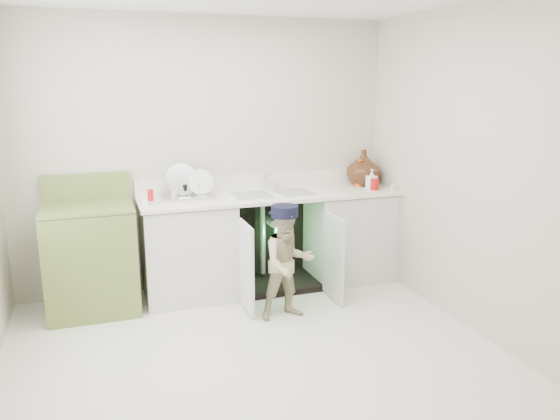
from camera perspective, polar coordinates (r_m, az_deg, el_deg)
The scene contains 5 objects.
ground at distance 4.11m, azimuth -2.84°, elevation -14.54°, with size 3.50×3.50×0.00m, color silver.
room_shell at distance 3.70m, azimuth -3.06°, elevation 2.84°, with size 6.00×5.50×1.26m.
counter_run at distance 5.18m, azimuth -0.36°, elevation -2.84°, with size 2.44×1.02×1.26m.
avocado_stove at distance 4.90m, azimuth -19.12°, elevation -4.65°, with size 0.74×0.65×1.14m.
repair_worker at distance 4.48m, azimuth 0.85°, elevation -5.45°, with size 0.47×0.57×0.95m.
Camera 1 is at (-0.99, -3.50, 1.92)m, focal length 35.00 mm.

